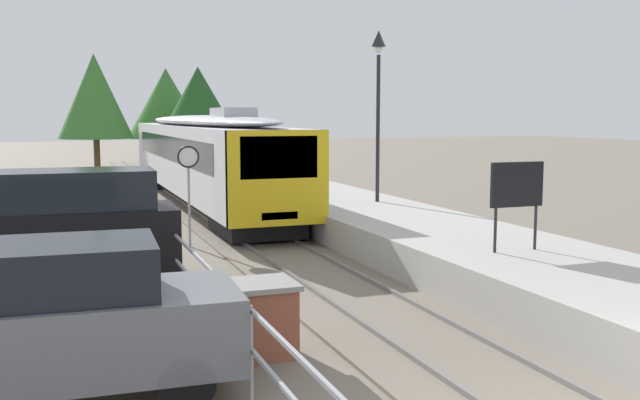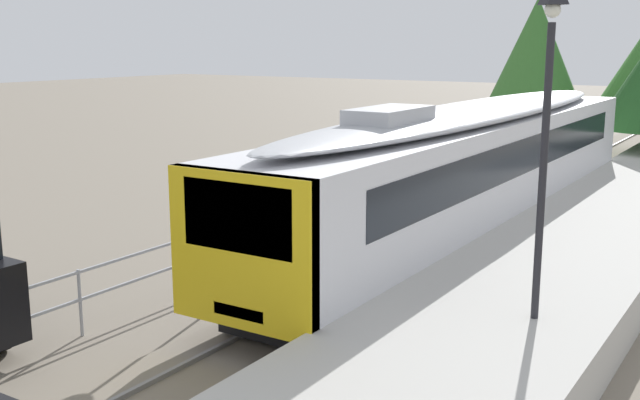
{
  "view_description": "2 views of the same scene",
  "coord_description": "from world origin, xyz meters",
  "px_view_note": "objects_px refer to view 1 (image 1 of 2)",
  "views": [
    {
      "loc": [
        -5.5,
        -5.39,
        3.61
      ],
      "look_at": [
        0.4,
        10.41,
        1.6
      ],
      "focal_mm": 39.67,
      "sensor_mm": 36.0,
      "label": 1
    },
    {
      "loc": [
        7.32,
        3.32,
        5.2
      ],
      "look_at": [
        -1.0,
        16.41,
        2.0
      ],
      "focal_mm": 42.84,
      "sensor_mm": 36.0,
      "label": 2
    }
  ],
  "objects_px": {
    "commuter_train": "(204,153)",
    "brick_utility_cabinet": "(256,318)",
    "platform_lamp_mid_platform": "(378,83)",
    "parked_van_black": "(59,229)",
    "parked_suv_grey": "(51,320)",
    "platform_notice_board": "(517,188)",
    "speed_limit_sign": "(189,170)"
  },
  "relations": [
    {
      "from": "platform_lamp_mid_platform",
      "to": "speed_limit_sign",
      "type": "xyz_separation_m",
      "value": [
        -6.15,
        -0.94,
        -2.5
      ]
    },
    {
      "from": "speed_limit_sign",
      "to": "brick_utility_cabinet",
      "type": "distance_m",
      "value": 9.44
    },
    {
      "from": "platform_lamp_mid_platform",
      "to": "brick_utility_cabinet",
      "type": "distance_m",
      "value": 12.93
    },
    {
      "from": "commuter_train",
      "to": "parked_suv_grey",
      "type": "xyz_separation_m",
      "value": [
        -5.65,
        -18.67,
        -1.09
      ]
    },
    {
      "from": "platform_notice_board",
      "to": "brick_utility_cabinet",
      "type": "xyz_separation_m",
      "value": [
        -5.88,
        -1.72,
        -1.61
      ]
    },
    {
      "from": "parked_suv_grey",
      "to": "speed_limit_sign",
      "type": "bearing_deg",
      "value": 70.69
    },
    {
      "from": "commuter_train",
      "to": "brick_utility_cabinet",
      "type": "bearing_deg",
      "value": -98.84
    },
    {
      "from": "parked_suv_grey",
      "to": "parked_van_black",
      "type": "relative_size",
      "value": 0.95
    },
    {
      "from": "speed_limit_sign",
      "to": "parked_van_black",
      "type": "xyz_separation_m",
      "value": [
        -3.4,
        -4.03,
        -0.83
      ]
    },
    {
      "from": "platform_lamp_mid_platform",
      "to": "brick_utility_cabinet",
      "type": "bearing_deg",
      "value": -123.63
    },
    {
      "from": "brick_utility_cabinet",
      "to": "parked_suv_grey",
      "type": "bearing_deg",
      "value": -164.88
    },
    {
      "from": "platform_notice_board",
      "to": "speed_limit_sign",
      "type": "bearing_deg",
      "value": 124.63
    },
    {
      "from": "platform_lamp_mid_platform",
      "to": "parked_van_black",
      "type": "relative_size",
      "value": 1.08
    },
    {
      "from": "platform_notice_board",
      "to": "parked_van_black",
      "type": "bearing_deg",
      "value": 157.7
    },
    {
      "from": "commuter_train",
      "to": "brick_utility_cabinet",
      "type": "height_order",
      "value": "commuter_train"
    },
    {
      "from": "platform_notice_board",
      "to": "parked_suv_grey",
      "type": "bearing_deg",
      "value": -164.09
    },
    {
      "from": "platform_lamp_mid_platform",
      "to": "speed_limit_sign",
      "type": "distance_m",
      "value": 6.7
    },
    {
      "from": "platform_notice_board",
      "to": "platform_lamp_mid_platform",
      "type": "bearing_deg",
      "value": 83.83
    },
    {
      "from": "commuter_train",
      "to": "platform_lamp_mid_platform",
      "type": "relative_size",
      "value": 3.84
    },
    {
      "from": "platform_lamp_mid_platform",
      "to": "brick_utility_cabinet",
      "type": "xyz_separation_m",
      "value": [
        -6.8,
        -10.23,
        -4.05
      ]
    },
    {
      "from": "commuter_train",
      "to": "platform_lamp_mid_platform",
      "type": "height_order",
      "value": "platform_lamp_mid_platform"
    },
    {
      "from": "commuter_train",
      "to": "parked_suv_grey",
      "type": "bearing_deg",
      "value": -106.84
    },
    {
      "from": "commuter_train",
      "to": "parked_suv_grey",
      "type": "distance_m",
      "value": 19.54
    },
    {
      "from": "platform_notice_board",
      "to": "speed_limit_sign",
      "type": "relative_size",
      "value": 0.64
    },
    {
      "from": "parked_suv_grey",
      "to": "parked_van_black",
      "type": "xyz_separation_m",
      "value": [
        0.13,
        6.03,
        0.23
      ]
    },
    {
      "from": "parked_suv_grey",
      "to": "parked_van_black",
      "type": "bearing_deg",
      "value": 88.77
    },
    {
      "from": "commuter_train",
      "to": "speed_limit_sign",
      "type": "distance_m",
      "value": 8.87
    },
    {
      "from": "platform_lamp_mid_platform",
      "to": "speed_limit_sign",
      "type": "bearing_deg",
      "value": -171.32
    },
    {
      "from": "commuter_train",
      "to": "speed_limit_sign",
      "type": "bearing_deg",
      "value": -103.88
    },
    {
      "from": "commuter_train",
      "to": "platform_lamp_mid_platform",
      "type": "xyz_separation_m",
      "value": [
        4.02,
        -7.67,
        2.47
      ]
    },
    {
      "from": "platform_lamp_mid_platform",
      "to": "parked_van_black",
      "type": "distance_m",
      "value": 11.26
    },
    {
      "from": "platform_lamp_mid_platform",
      "to": "brick_utility_cabinet",
      "type": "height_order",
      "value": "platform_lamp_mid_platform"
    }
  ]
}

